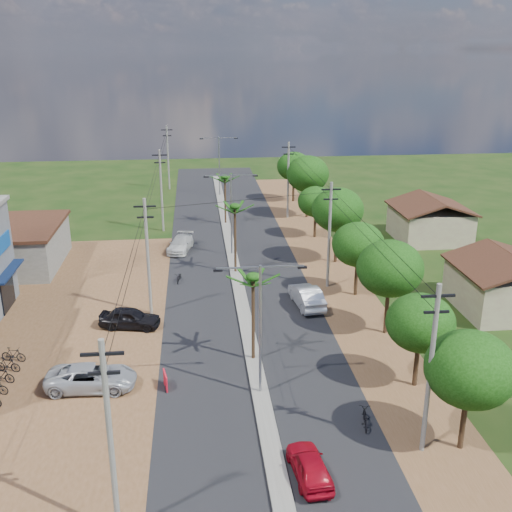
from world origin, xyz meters
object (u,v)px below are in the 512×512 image
(car_silver_mid, at_px, (307,296))
(car_parked_dark, at_px, (130,318))
(roadside_sign, at_px, (165,381))
(car_white_far, at_px, (180,244))
(moto_rider_east, at_px, (365,419))
(car_red_near, at_px, (310,466))
(car_parked_silver, at_px, (91,378))

(car_silver_mid, xyz_separation_m, car_parked_dark, (-13.34, -2.48, -0.08))
(roadside_sign, bearing_deg, car_white_far, 78.01)
(car_white_far, height_order, moto_rider_east, car_white_far)
(car_red_near, xyz_separation_m, car_silver_mid, (3.50, 19.58, 0.17))
(car_white_far, xyz_separation_m, car_parked_silver, (-4.83, -25.23, 0.04))
(car_parked_silver, bearing_deg, roadside_sign, -92.24)
(car_silver_mid, height_order, car_white_far, car_silver_mid)
(car_red_near, distance_m, car_silver_mid, 19.89)
(car_parked_dark, bearing_deg, car_silver_mid, -68.45)
(car_white_far, xyz_separation_m, moto_rider_east, (10.20, -30.55, -0.23))
(roadside_sign, bearing_deg, moto_rider_east, -35.55)
(car_silver_mid, xyz_separation_m, moto_rider_east, (0.20, -15.89, -0.35))
(car_white_far, distance_m, roadside_sign, 25.64)
(car_white_far, bearing_deg, roadside_sign, -78.44)
(car_red_near, height_order, moto_rider_east, car_red_near)
(car_white_far, xyz_separation_m, roadside_sign, (-0.50, -25.64, -0.19))
(car_red_near, relative_size, moto_rider_east, 2.15)
(moto_rider_east, bearing_deg, roadside_sign, -13.95)
(car_parked_silver, bearing_deg, car_white_far, -7.73)
(car_parked_dark, distance_m, moto_rider_east, 19.07)
(car_red_near, bearing_deg, moto_rider_east, -140.53)
(car_red_near, distance_m, moto_rider_east, 5.23)
(car_red_near, relative_size, car_parked_dark, 0.88)
(car_silver_mid, relative_size, car_parked_dark, 1.14)
(car_parked_silver, distance_m, moto_rider_east, 15.94)
(car_parked_dark, relative_size, roadside_sign, 3.59)
(moto_rider_east, relative_size, roadside_sign, 1.47)
(car_parked_dark, bearing_deg, car_white_far, -0.02)
(car_silver_mid, distance_m, car_parked_dark, 13.57)
(car_red_near, distance_m, car_white_far, 34.85)
(car_parked_silver, bearing_deg, moto_rider_east, -106.40)
(car_parked_silver, distance_m, car_parked_dark, 8.23)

